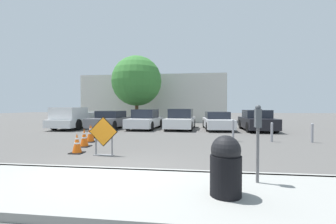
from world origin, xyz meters
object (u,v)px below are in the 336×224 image
at_px(trash_bin, 226,165).
at_px(parked_car_fifth, 257,121).
at_px(bollard_third, 312,132).
at_px(parked_car_second, 145,120).
at_px(parked_car_third, 181,120).
at_px(bollard_nearest, 233,130).
at_px(traffic_cone_nearest, 77,143).
at_px(traffic_cone_second, 84,138).
at_px(traffic_cone_third, 90,133).
at_px(traffic_cone_fourth, 91,132).
at_px(road_closed_sign, 103,135).
at_px(pickup_truck, 76,119).
at_px(parking_meter, 258,130).
at_px(bollard_second, 272,131).
at_px(parked_car_nearest, 111,120).
at_px(parked_car_fourth, 217,121).

bearing_deg(trash_bin, parked_car_fifth, 73.44).
bearing_deg(parked_car_fifth, bollard_third, 102.71).
relative_size(parked_car_second, bollard_third, 4.82).
distance_m(parked_car_third, bollard_third, 8.56).
bearing_deg(parked_car_second, bollard_nearest, 139.91).
xyz_separation_m(traffic_cone_nearest, bollard_nearest, (5.98, 3.62, 0.20)).
bearing_deg(traffic_cone_second, traffic_cone_third, 105.54).
bearing_deg(traffic_cone_fourth, parked_car_second, 72.55).
distance_m(traffic_cone_second, bollard_nearest, 6.80).
height_order(traffic_cone_fourth, parked_car_second, parked_car_second).
xyz_separation_m(traffic_cone_third, trash_bin, (5.46, -6.10, 0.25)).
distance_m(road_closed_sign, pickup_truck, 10.75).
xyz_separation_m(traffic_cone_third, bollard_third, (10.27, 1.11, 0.07)).
height_order(parked_car_third, parking_meter, parking_meter).
distance_m(traffic_cone_nearest, bollard_third, 10.19).
bearing_deg(bollard_second, road_closed_sign, -149.83).
bearing_deg(bollard_nearest, bollard_second, 0.00).
bearing_deg(parking_meter, traffic_cone_second, 144.74).
distance_m(road_closed_sign, traffic_cone_second, 2.17).
bearing_deg(traffic_cone_nearest, bollard_second, 25.00).
bearing_deg(parked_car_second, traffic_cone_nearest, 91.50).
distance_m(parked_car_fifth, bollard_nearest, 5.68).
bearing_deg(bollard_third, traffic_cone_fourth, 179.46).
xyz_separation_m(traffic_cone_third, bollard_nearest, (6.72, 1.11, 0.15)).
xyz_separation_m(parked_car_fifth, bollard_nearest, (-2.42, -5.14, -0.12)).
height_order(parked_car_fifth, bollard_second, parked_car_fifth).
xyz_separation_m(traffic_cone_third, parked_car_third, (3.80, 6.70, 0.28)).
bearing_deg(traffic_cone_third, parking_meter, -40.91).
height_order(traffic_cone_second, bollard_nearest, bollard_nearest).
relative_size(road_closed_sign, parked_car_second, 0.31).
bearing_deg(traffic_cone_fourth, parked_car_nearest, 100.88).
distance_m(trash_bin, bollard_second, 7.83).
bearing_deg(parked_car_nearest, parked_car_third, -173.65).
height_order(traffic_cone_nearest, parked_car_fourth, parked_car_fourth).
distance_m(road_closed_sign, bollard_second, 7.70).
height_order(traffic_cone_fourth, parked_car_fourth, parked_car_fourth).
height_order(parked_car_second, parking_meter, parking_meter).
bearing_deg(pickup_truck, traffic_cone_nearest, 120.55).
bearing_deg(parked_car_third, traffic_cone_fourth, 55.09).
height_order(traffic_cone_nearest, traffic_cone_third, traffic_cone_third).
relative_size(road_closed_sign, bollard_nearest, 1.27).
relative_size(parked_car_fifth, parking_meter, 2.62).
xyz_separation_m(pickup_truck, bollard_nearest, (10.94, -5.01, -0.18)).
distance_m(traffic_cone_second, bollard_third, 10.20).
bearing_deg(road_closed_sign, pickup_truck, 124.31).
bearing_deg(parked_car_fourth, traffic_cone_second, 49.29).
xyz_separation_m(traffic_cone_third, bollard_second, (8.50, 1.11, 0.09)).
bearing_deg(bollard_second, parked_car_nearest, 152.09).
bearing_deg(parked_car_nearest, traffic_cone_nearest, 107.77).
bearing_deg(parked_car_second, parked_car_fourth, -174.39).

